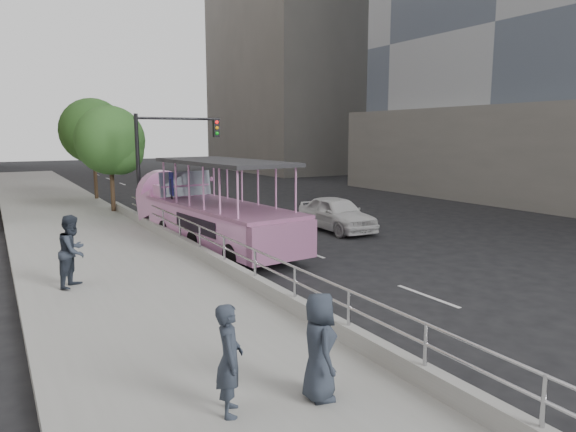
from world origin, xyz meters
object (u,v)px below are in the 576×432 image
Objects in this scene: parking_sign at (172,198)px; traffic_signal at (163,151)px; pedestrian_mid at (73,251)px; pedestrian_far at (319,346)px; street_tree_far at (95,134)px; car at (337,214)px; duck_boat at (208,213)px; pedestrian_near at (229,359)px; street_tree_near at (112,143)px.

parking_sign is 0.54× the size of traffic_signal.
pedestrian_far is at bearing -127.75° from pedestrian_mid.
traffic_signal is at bearing 7.07° from pedestrian_far.
traffic_signal reaches higher than pedestrian_far.
street_tree_far is (-0.44, 13.63, 2.56)m from parking_sign.
traffic_signal is (0.96, 4.20, 1.75)m from parking_sign.
parking_sign is 0.43× the size of street_tree_far.
pedestrian_mid is 0.37× the size of traffic_signal.
pedestrian_mid is at bearing -157.37° from car.
street_tree_far is at bearing 13.27° from pedestrian_far.
duck_boat reaches higher than pedestrian_near.
car is at bearing -10.68° from parking_sign.
duck_boat is 2.29× the size of car.
street_tree_far reaches higher than parking_sign.
traffic_signal reaches higher than car.
parking_sign is 13.87m from street_tree_far.
car is (6.11, 0.01, -0.48)m from duck_boat.
pedestrian_far is 18.36m from traffic_signal.
traffic_signal is at bearing 77.14° from parking_sign.
pedestrian_mid is at bearing -118.75° from traffic_signal.
pedestrian_near is 0.59× the size of parking_sign.
pedestrian_mid is 7.24m from parking_sign.
pedestrian_near is 21.45m from street_tree_near.
street_tree_near is (3.82, 13.31, 2.56)m from pedestrian_mid.
street_tree_far reaches higher than duck_boat.
pedestrian_far is at bearing -93.91° from street_tree_near.
parking_sign is at bearing -102.86° from traffic_signal.
street_tree_far is (4.02, 19.31, 3.05)m from pedestrian_mid.
traffic_signal reaches higher than pedestrian_mid.
pedestrian_far is at bearing -79.12° from pedestrian_near.
pedestrian_far is 0.29× the size of street_tree_near.
duck_boat is at bearing -177.92° from car.
duck_boat is at bearing -15.47° from pedestrian_mid.
pedestrian_mid is 8.41m from pedestrian_far.
duck_boat is at bearing -84.61° from street_tree_far.
parking_sign is (4.46, 5.68, 0.49)m from pedestrian_mid.
pedestrian_far is 13.92m from parking_sign.
pedestrian_far is 21.59m from street_tree_near.
duck_boat is 1.59× the size of street_tree_far.
pedestrian_mid is 1.15× the size of pedestrian_far.
street_tree_near is (1.46, 21.37, 2.69)m from pedestrian_far.
pedestrian_mid reaches higher than pedestrian_near.
pedestrian_mid reaches higher than pedestrian_far.
street_tree_near reaches higher than pedestrian_mid.
car is at bearing -42.11° from traffic_signal.
pedestrian_far is at bearing -124.49° from car.
pedestrian_mid is 0.33× the size of street_tree_near.
pedestrian_mid is 0.68× the size of parking_sign.
street_tree_near is at bearing 132.75° from car.
duck_boat is 12.78m from pedestrian_far.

